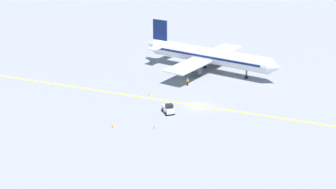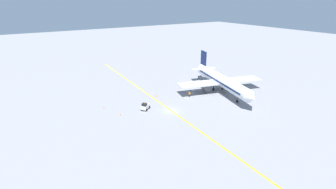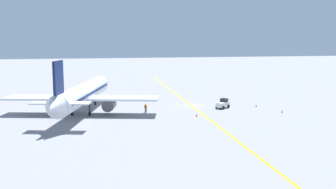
{
  "view_description": "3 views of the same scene",
  "coord_description": "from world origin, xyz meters",
  "px_view_note": "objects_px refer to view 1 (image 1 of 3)",
  "views": [
    {
      "loc": [
        80.14,
        22.56,
        33.44
      ],
      "look_at": [
        2.13,
        -5.59,
        2.36
      ],
      "focal_mm": 50.0,
      "sensor_mm": 36.0,
      "label": 1
    },
    {
      "loc": [
        34.91,
        54.08,
        28.56
      ],
      "look_at": [
        0.84,
        -0.11,
        4.76
      ],
      "focal_mm": 28.0,
      "sensor_mm": 36.0,
      "label": 2
    },
    {
      "loc": [
        -21.52,
        -77.51,
        13.89
      ],
      "look_at": [
        -5.13,
        -1.39,
        2.69
      ],
      "focal_mm": 42.0,
      "sensor_mm": 36.0,
      "label": 3
    }
  ],
  "objects_px": {
    "baggage_tug_white": "(168,109)",
    "traffic_cone_near_nose": "(149,94)",
    "ground_crew_worker": "(188,82)",
    "traffic_cone_mid_apron": "(154,127)",
    "traffic_cone_by_wingtip": "(237,74)",
    "airplane_at_gate": "(208,56)",
    "traffic_cone_far_edge": "(112,126)"
  },
  "relations": [
    {
      "from": "baggage_tug_white",
      "to": "traffic_cone_near_nose",
      "type": "relative_size",
      "value": 5.96
    },
    {
      "from": "ground_crew_worker",
      "to": "traffic_cone_mid_apron",
      "type": "bearing_deg",
      "value": 3.14
    },
    {
      "from": "traffic_cone_mid_apron",
      "to": "traffic_cone_by_wingtip",
      "type": "bearing_deg",
      "value": 167.88
    },
    {
      "from": "baggage_tug_white",
      "to": "traffic_cone_near_nose",
      "type": "distance_m",
      "value": 10.24
    },
    {
      "from": "traffic_cone_mid_apron",
      "to": "traffic_cone_by_wingtip",
      "type": "relative_size",
      "value": 1.0
    },
    {
      "from": "airplane_at_gate",
      "to": "baggage_tug_white",
      "type": "bearing_deg",
      "value": 0.17
    },
    {
      "from": "traffic_cone_near_nose",
      "to": "traffic_cone_mid_apron",
      "type": "relative_size",
      "value": 1.0
    },
    {
      "from": "traffic_cone_near_nose",
      "to": "traffic_cone_far_edge",
      "type": "xyz_separation_m",
      "value": [
        16.72,
        0.1,
        0.0
      ]
    },
    {
      "from": "traffic_cone_near_nose",
      "to": "traffic_cone_mid_apron",
      "type": "bearing_deg",
      "value": 25.3
    },
    {
      "from": "ground_crew_worker",
      "to": "traffic_cone_near_nose",
      "type": "height_order",
      "value": "ground_crew_worker"
    },
    {
      "from": "baggage_tug_white",
      "to": "traffic_cone_far_edge",
      "type": "bearing_deg",
      "value": -36.63
    },
    {
      "from": "baggage_tug_white",
      "to": "traffic_cone_by_wingtip",
      "type": "distance_m",
      "value": 27.48
    },
    {
      "from": "traffic_cone_near_nose",
      "to": "traffic_cone_by_wingtip",
      "type": "relative_size",
      "value": 1.0
    },
    {
      "from": "airplane_at_gate",
      "to": "baggage_tug_white",
      "type": "xyz_separation_m",
      "value": [
        27.31,
        0.08,
        -2.81
      ]
    },
    {
      "from": "traffic_cone_near_nose",
      "to": "baggage_tug_white",
      "type": "bearing_deg",
      "value": 42.89
    },
    {
      "from": "ground_crew_worker",
      "to": "traffic_cone_far_edge",
      "type": "relative_size",
      "value": 3.05
    },
    {
      "from": "baggage_tug_white",
      "to": "traffic_cone_near_nose",
      "type": "xyz_separation_m",
      "value": [
        -7.49,
        -6.96,
        -0.63
      ]
    },
    {
      "from": "traffic_cone_near_nose",
      "to": "traffic_cone_mid_apron",
      "type": "distance_m",
      "value": 16.19
    },
    {
      "from": "traffic_cone_by_wingtip",
      "to": "baggage_tug_white",
      "type": "bearing_deg",
      "value": -15.18
    },
    {
      "from": "traffic_cone_near_nose",
      "to": "traffic_cone_far_edge",
      "type": "distance_m",
      "value": 16.72
    },
    {
      "from": "traffic_cone_near_nose",
      "to": "traffic_cone_by_wingtip",
      "type": "distance_m",
      "value": 23.71
    },
    {
      "from": "baggage_tug_white",
      "to": "ground_crew_worker",
      "type": "relative_size",
      "value": 1.95
    },
    {
      "from": "ground_crew_worker",
      "to": "traffic_cone_mid_apron",
      "type": "relative_size",
      "value": 3.05
    },
    {
      "from": "traffic_cone_mid_apron",
      "to": "traffic_cone_by_wingtip",
      "type": "height_order",
      "value": "same"
    },
    {
      "from": "ground_crew_worker",
      "to": "traffic_cone_far_edge",
      "type": "xyz_separation_m",
      "value": [
        25.02,
        -5.57,
        -0.63
      ]
    },
    {
      "from": "baggage_tug_white",
      "to": "traffic_cone_mid_apron",
      "type": "height_order",
      "value": "baggage_tug_white"
    },
    {
      "from": "traffic_cone_near_nose",
      "to": "traffic_cone_mid_apron",
      "type": "xyz_separation_m",
      "value": [
        14.64,
        6.92,
        0.0
      ]
    },
    {
      "from": "airplane_at_gate",
      "to": "traffic_cone_near_nose",
      "type": "height_order",
      "value": "airplane_at_gate"
    },
    {
      "from": "baggage_tug_white",
      "to": "ground_crew_worker",
      "type": "height_order",
      "value": "baggage_tug_white"
    },
    {
      "from": "airplane_at_gate",
      "to": "traffic_cone_by_wingtip",
      "type": "height_order",
      "value": "airplane_at_gate"
    },
    {
      "from": "airplane_at_gate",
      "to": "ground_crew_worker",
      "type": "relative_size",
      "value": 20.89
    },
    {
      "from": "traffic_cone_by_wingtip",
      "to": "traffic_cone_far_edge",
      "type": "distance_m",
      "value": 38.4
    }
  ]
}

